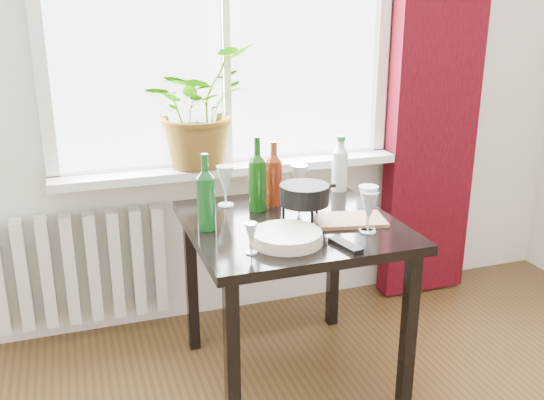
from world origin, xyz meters
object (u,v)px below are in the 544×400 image
object	(u,v)px
table	(292,242)
wineglass_front_right	(368,207)
plate_stack	(286,237)
wineglass_back_center	(299,184)
radiator	(82,268)
wine_bottle_left	(206,192)
wineglass_far_right	(369,212)
tv_remote	(345,245)
potted_plant	(197,107)
cleaning_bottle	(340,164)
cutting_board	(350,220)
wineglass_front_left	(251,238)
wineglass_back_left	(225,185)
fondue_pot	(304,203)
bottle_amber	(274,173)
wine_bottle_right	(257,173)

from	to	relation	value
table	wineglass_front_right	size ratio (longest dim) A/B	4.57
plate_stack	wineglass_back_center	bearing A→B (deg)	63.17
radiator	wine_bottle_left	bearing A→B (deg)	-50.62
wineglass_front_right	wineglass_far_right	world-z (taller)	wineglass_front_right
wineglass_far_right	tv_remote	size ratio (longest dim) A/B	1.09
potted_plant	radiator	bearing A→B (deg)	178.99
wine_bottle_left	cleaning_bottle	bearing A→B (deg)	23.11
cleaning_bottle	cutting_board	distance (m)	0.46
wineglass_front_right	wineglass_front_left	bearing A→B (deg)	-170.74
wineglass_back_left	fondue_pot	distance (m)	0.40
wineglass_far_right	tv_remote	xyz separation A→B (m)	(-0.15, -0.11, -0.08)
fondue_pot	tv_remote	bearing A→B (deg)	-67.46
plate_stack	cutting_board	world-z (taller)	plate_stack
radiator	cutting_board	xyz separation A→B (m)	(1.07, -0.71, 0.37)
table	wineglass_far_right	xyz separation A→B (m)	(0.24, -0.21, 0.18)
bottle_amber	wineglass_far_right	size ratio (longest dim) A/B	1.71
radiator	wine_bottle_left	size ratio (longest dim) A/B	2.55
table	wineglass_far_right	distance (m)	0.37
wineglass_far_right	wine_bottle_left	bearing A→B (deg)	157.97
tv_remote	wineglass_back_center	bearing A→B (deg)	74.50
wineglass_far_right	cutting_board	bearing A→B (deg)	96.43
bottle_amber	cleaning_bottle	size ratio (longest dim) A/B	1.11
radiator	wineglass_back_center	distance (m)	1.14
bottle_amber	tv_remote	size ratio (longest dim) A/B	1.86
cleaning_bottle	wineglass_far_right	world-z (taller)	cleaning_bottle
wineglass_front_left	wine_bottle_left	bearing A→B (deg)	108.35
wineglass_front_right	wineglass_back_center	size ratio (longest dim) A/B	1.03
wineglass_far_right	wineglass_back_left	bearing A→B (deg)	131.78
wine_bottle_right	wineglass_back_center	distance (m)	0.22
wineglass_back_left	wineglass_front_left	xyz separation A→B (m)	(-0.05, -0.55, -0.03)
wine_bottle_right	wineglass_front_right	xyz separation A→B (m)	(0.34, -0.37, -0.07)
tv_remote	fondue_pot	bearing A→B (deg)	85.26
wine_bottle_right	wineglass_back_center	bearing A→B (deg)	8.48
wineglass_far_right	table	bearing A→B (deg)	138.24
wineglass_back_left	plate_stack	bearing A→B (deg)	-77.95
wineglass_far_right	plate_stack	world-z (taller)	wineglass_far_right
radiator	wineglass_front_left	size ratio (longest dim) A/B	6.82
cleaning_bottle	wineglass_front_right	world-z (taller)	cleaning_bottle
wineglass_front_right	tv_remote	bearing A→B (deg)	-138.62
table	wineglass_front_left	world-z (taller)	wineglass_front_left
wine_bottle_left	wine_bottle_right	size ratio (longest dim) A/B	0.96
wine_bottle_left	wineglass_far_right	size ratio (longest dim) A/B	1.82
potted_plant	wineglass_far_right	xyz separation A→B (m)	(0.50, -0.83, -0.31)
cutting_board	potted_plant	bearing A→B (deg)	124.40
potted_plant	cutting_board	distance (m)	0.93
table	wineglass_back_center	world-z (taller)	wineglass_back_center
wine_bottle_left	tv_remote	xyz separation A→B (m)	(0.44, -0.35, -0.15)
table	wine_bottle_left	size ratio (longest dim) A/B	2.71
bottle_amber	wineglass_far_right	bearing A→B (deg)	-61.79
radiator	wineglass_far_right	xyz separation A→B (m)	(1.09, -0.84, 0.45)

